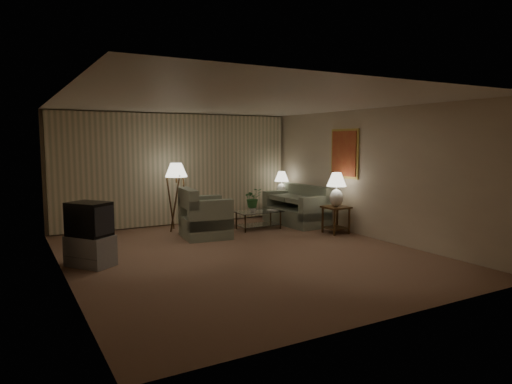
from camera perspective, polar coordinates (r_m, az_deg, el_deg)
ground at (r=8.31m, az=-1.51°, el=-7.75°), size 7.00×7.00×0.00m
room_shell at (r=9.43m, az=-5.71°, el=4.65°), size 6.04×7.02×2.72m
sofa at (r=11.20m, az=4.98°, el=-2.13°), size 1.76×0.99×0.75m
armchair at (r=9.71m, az=-6.35°, el=-3.23°), size 1.20×1.16×0.83m
side_table_near at (r=10.22m, az=9.96°, el=-2.84°), size 0.51×0.51×0.60m
side_table_far at (r=12.01m, az=3.20°, el=-1.39°), size 0.55×0.46×0.60m
table_lamp_near at (r=10.14m, az=10.03°, el=0.69°), size 0.43×0.43×0.75m
table_lamp_far at (r=11.95m, az=3.22°, el=1.33°), size 0.37×0.37×0.64m
coffee_table at (r=10.56m, az=0.31°, el=-3.18°), size 1.06×0.58×0.41m
tv_cabinet at (r=7.96m, az=-20.00°, el=-6.91°), size 1.17×1.15×0.50m
crt_tv at (r=7.86m, az=-20.15°, el=-3.19°), size 1.07×1.06×0.55m
floor_lamp at (r=10.48m, az=-9.89°, el=-0.42°), size 0.50×0.50×1.54m
ottoman at (r=10.94m, az=-5.75°, el=-3.15°), size 0.71×0.71×0.45m
vase at (r=10.45m, az=-0.40°, el=-2.08°), size 0.19×0.19×0.15m
flowers at (r=10.41m, az=-0.40°, el=-0.44°), size 0.42×0.37×0.45m
book at (r=10.57m, az=1.76°, el=-2.35°), size 0.26×0.29×0.02m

